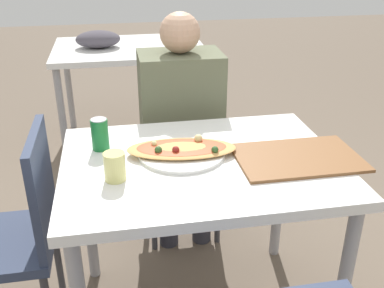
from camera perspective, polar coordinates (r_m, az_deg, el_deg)
dining_table at (r=1.72m, az=1.18°, el=-4.70°), size 1.03×0.77×0.76m
chair_far_seated at (r=2.42m, az=-1.75°, el=0.29°), size 0.40×0.40×0.89m
chair_side_left at (r=1.87m, az=-21.30°, el=-10.03°), size 0.40×0.40×0.89m
person_seated at (r=2.24m, az=-1.38°, el=3.82°), size 0.40×0.29×1.20m
pizza_main at (r=1.71m, az=-1.31°, el=-0.77°), size 0.43×0.33×0.06m
soda_can at (r=1.77m, az=-11.61°, el=1.23°), size 0.07×0.07×0.12m
drink_glass at (r=1.54m, az=-9.78°, el=-2.83°), size 0.07×0.07×0.10m
serving_tray at (r=1.72m, az=13.28°, el=-1.68°), size 0.46×0.30×0.01m
background_table at (r=3.44m, az=-8.61°, el=11.21°), size 1.10×0.80×0.88m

